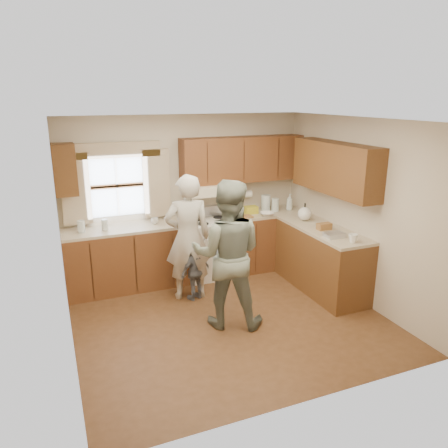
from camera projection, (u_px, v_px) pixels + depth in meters
name	position (u px, v px, depth m)	size (l,w,h in m)	color
room	(229.00, 226.00, 5.28)	(3.80, 3.80, 3.80)	#513119
kitchen_fixtures	(239.00, 228.00, 6.58)	(3.80, 2.25, 2.15)	#421E0E
stove	(211.00, 247.00, 6.89)	(0.76, 0.67, 1.07)	silver
woman_left	(188.00, 238.00, 6.01)	(0.65, 0.42, 1.77)	beige
woman_right	(227.00, 254.00, 5.27)	(0.89, 0.70, 1.84)	#203723
child	(195.00, 271.00, 6.06)	(0.49, 0.20, 0.83)	slate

